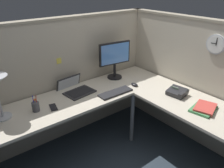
{
  "coord_description": "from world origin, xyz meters",
  "views": [
    {
      "loc": [
        -1.58,
        -1.61,
        1.98
      ],
      "look_at": [
        -0.03,
        0.34,
        0.83
      ],
      "focal_mm": 36.47,
      "sensor_mm": 36.0,
      "label": 1
    }
  ],
  "objects": [
    {
      "name": "cubicle_wall_back",
      "position": [
        -0.36,
        0.87,
        0.79
      ],
      "size": [
        2.57,
        0.12,
        1.58
      ],
      "color": "#B7AD99",
      "rests_on": "ground"
    },
    {
      "name": "pinned_note_leftmost",
      "position": [
        -0.46,
        0.82,
        1.08
      ],
      "size": [
        0.06,
        0.0,
        0.07
      ],
      "primitive_type": "cube",
      "color": "#EAD84C"
    },
    {
      "name": "cell_phone",
      "position": [
        -0.77,
        0.42,
        0.73
      ],
      "size": [
        0.1,
        0.16,
        0.01
      ],
      "primitive_type": "cube",
      "rotation": [
        0.0,
        0.0,
        -0.24
      ],
      "color": "black",
      "rests_on": "desk"
    },
    {
      "name": "ground_plane",
      "position": [
        0.0,
        0.0,
        0.0
      ],
      "size": [
        6.8,
        6.8,
        0.0
      ],
      "primitive_type": "plane",
      "color": "#2D3842"
    },
    {
      "name": "computer_mouse",
      "position": [
        0.29,
        0.27,
        0.75
      ],
      "size": [
        0.06,
        0.1,
        0.03
      ],
      "primitive_type": "ellipsoid",
      "color": "black",
      "rests_on": "desk"
    },
    {
      "name": "laptop",
      "position": [
        -0.38,
        0.63,
        0.75
      ],
      "size": [
        0.38,
        0.42,
        0.22
      ],
      "color": "#232326",
      "rests_on": "desk"
    },
    {
      "name": "keyboard",
      "position": [
        -0.04,
        0.26,
        0.74
      ],
      "size": [
        0.43,
        0.15,
        0.02
      ],
      "primitive_type": "cube",
      "rotation": [
        0.0,
        0.0,
        -0.02
      ],
      "color": "#232326",
      "rests_on": "desk"
    },
    {
      "name": "cubicle_wall_right",
      "position": [
        0.87,
        -0.27,
        0.79
      ],
      "size": [
        0.12,
        2.37,
        1.58
      ],
      "color": "#B7AD99",
      "rests_on": "ground"
    },
    {
      "name": "pen_cup",
      "position": [
        -0.93,
        0.47,
        0.78
      ],
      "size": [
        0.08,
        0.08,
        0.18
      ],
      "color": "#4C4C51",
      "rests_on": "desk"
    },
    {
      "name": "desk",
      "position": [
        -0.15,
        -0.05,
        0.63
      ],
      "size": [
        2.35,
        2.15,
        0.73
      ],
      "color": "beige",
      "rests_on": "ground"
    },
    {
      "name": "office_phone",
      "position": [
        0.5,
        -0.23,
        0.77
      ],
      "size": [
        0.21,
        0.23,
        0.11
      ],
      "color": "#232326",
      "rests_on": "desk"
    },
    {
      "name": "monitor",
      "position": [
        0.25,
        0.64,
        1.02
      ],
      "size": [
        0.46,
        0.2,
        0.5
      ],
      "color": "black",
      "rests_on": "desk"
    },
    {
      "name": "book_stack",
      "position": [
        0.45,
        -0.61,
        0.75
      ],
      "size": [
        0.32,
        0.27,
        0.04
      ],
      "color": "#3F7F4C",
      "rests_on": "desk"
    },
    {
      "name": "wall_clock",
      "position": [
        0.82,
        -0.42,
        1.33
      ],
      "size": [
        0.04,
        0.22,
        0.22
      ],
      "color": "#B7BABF"
    }
  ]
}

